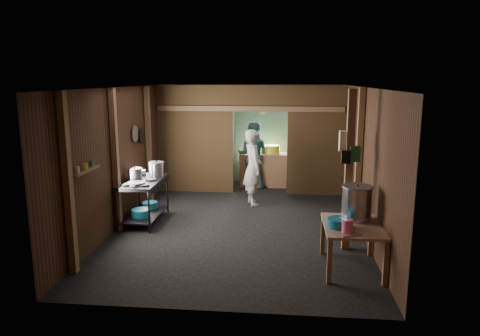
# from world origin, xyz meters

# --- Properties ---
(floor) EXTENTS (4.50, 7.00, 0.00)m
(floor) POSITION_xyz_m (0.00, 0.00, 0.00)
(floor) COLOR black
(floor) RESTS_ON ground
(ceiling) EXTENTS (4.50, 7.00, 0.00)m
(ceiling) POSITION_xyz_m (0.00, 0.00, 2.60)
(ceiling) COLOR #4E4D4B
(ceiling) RESTS_ON ground
(wall_back) EXTENTS (4.50, 0.00, 2.60)m
(wall_back) POSITION_xyz_m (0.00, 3.50, 1.30)
(wall_back) COLOR #482A19
(wall_back) RESTS_ON ground
(wall_front) EXTENTS (4.50, 0.00, 2.60)m
(wall_front) POSITION_xyz_m (0.00, -3.50, 1.30)
(wall_front) COLOR #482A19
(wall_front) RESTS_ON ground
(wall_left) EXTENTS (0.00, 7.00, 2.60)m
(wall_left) POSITION_xyz_m (-2.25, 0.00, 1.30)
(wall_left) COLOR #482A19
(wall_left) RESTS_ON ground
(wall_right) EXTENTS (0.00, 7.00, 2.60)m
(wall_right) POSITION_xyz_m (2.25, 0.00, 1.30)
(wall_right) COLOR #482A19
(wall_right) RESTS_ON ground
(partition_left) EXTENTS (1.85, 0.10, 2.60)m
(partition_left) POSITION_xyz_m (-1.32, 2.20, 1.30)
(partition_left) COLOR #423119
(partition_left) RESTS_ON floor
(partition_right) EXTENTS (1.35, 0.10, 2.60)m
(partition_right) POSITION_xyz_m (1.57, 2.20, 1.30)
(partition_right) COLOR #423119
(partition_right) RESTS_ON floor
(partition_header) EXTENTS (1.30, 0.10, 0.60)m
(partition_header) POSITION_xyz_m (0.25, 2.20, 2.30)
(partition_header) COLOR #423119
(partition_header) RESTS_ON wall_back
(turquoise_panel) EXTENTS (4.40, 0.06, 2.50)m
(turquoise_panel) POSITION_xyz_m (0.00, 3.44, 1.25)
(turquoise_panel) COLOR #84C9BC
(turquoise_panel) RESTS_ON wall_back
(back_counter) EXTENTS (1.20, 0.50, 0.85)m
(back_counter) POSITION_xyz_m (0.30, 2.95, 0.42)
(back_counter) COLOR brown
(back_counter) RESTS_ON floor
(wall_clock) EXTENTS (0.20, 0.03, 0.20)m
(wall_clock) POSITION_xyz_m (0.25, 3.40, 1.90)
(wall_clock) COLOR white
(wall_clock) RESTS_ON wall_back
(post_left_a) EXTENTS (0.10, 0.12, 2.60)m
(post_left_a) POSITION_xyz_m (-2.18, -2.60, 1.30)
(post_left_a) COLOR brown
(post_left_a) RESTS_ON floor
(post_left_b) EXTENTS (0.10, 0.12, 2.60)m
(post_left_b) POSITION_xyz_m (-2.18, -0.80, 1.30)
(post_left_b) COLOR brown
(post_left_b) RESTS_ON floor
(post_left_c) EXTENTS (0.10, 0.12, 2.60)m
(post_left_c) POSITION_xyz_m (-2.18, 1.20, 1.30)
(post_left_c) COLOR brown
(post_left_c) RESTS_ON floor
(post_right) EXTENTS (0.10, 0.12, 2.60)m
(post_right) POSITION_xyz_m (2.18, -0.20, 1.30)
(post_right) COLOR brown
(post_right) RESTS_ON floor
(post_free) EXTENTS (0.12, 0.12, 2.60)m
(post_free) POSITION_xyz_m (1.85, -1.30, 1.30)
(post_free) COLOR brown
(post_free) RESTS_ON floor
(cross_beam) EXTENTS (4.40, 0.12, 0.12)m
(cross_beam) POSITION_xyz_m (0.00, 2.15, 2.05)
(cross_beam) COLOR brown
(cross_beam) RESTS_ON wall_left
(pan_lid_big) EXTENTS (0.03, 0.34, 0.34)m
(pan_lid_big) POSITION_xyz_m (-2.21, 0.40, 1.65)
(pan_lid_big) COLOR gray
(pan_lid_big) RESTS_ON wall_left
(pan_lid_small) EXTENTS (0.03, 0.30, 0.30)m
(pan_lid_small) POSITION_xyz_m (-2.21, 0.80, 1.55)
(pan_lid_small) COLOR black
(pan_lid_small) RESTS_ON wall_left
(wall_shelf) EXTENTS (0.14, 0.80, 0.03)m
(wall_shelf) POSITION_xyz_m (-2.15, -2.10, 1.40)
(wall_shelf) COLOR brown
(wall_shelf) RESTS_ON wall_left
(jar_white) EXTENTS (0.07, 0.07, 0.10)m
(jar_white) POSITION_xyz_m (-2.15, -2.35, 1.47)
(jar_white) COLOR white
(jar_white) RESTS_ON wall_shelf
(jar_yellow) EXTENTS (0.08, 0.08, 0.10)m
(jar_yellow) POSITION_xyz_m (-2.15, -2.10, 1.47)
(jar_yellow) COLOR yellow
(jar_yellow) RESTS_ON wall_shelf
(jar_green) EXTENTS (0.06, 0.06, 0.10)m
(jar_green) POSITION_xyz_m (-2.15, -1.88, 1.47)
(jar_green) COLOR #226341
(jar_green) RESTS_ON wall_shelf
(bag_white) EXTENTS (0.22, 0.15, 0.32)m
(bag_white) POSITION_xyz_m (1.80, -1.22, 1.78)
(bag_white) COLOR white
(bag_white) RESTS_ON post_free
(bag_green) EXTENTS (0.16, 0.12, 0.24)m
(bag_green) POSITION_xyz_m (1.92, -1.36, 1.60)
(bag_green) COLOR #226341
(bag_green) RESTS_ON post_free
(bag_black) EXTENTS (0.14, 0.10, 0.20)m
(bag_black) POSITION_xyz_m (1.78, -1.38, 1.55)
(bag_black) COLOR black
(bag_black) RESTS_ON post_free
(gas_range) EXTENTS (0.72, 1.41, 0.83)m
(gas_range) POSITION_xyz_m (-1.88, -0.24, 0.42)
(gas_range) COLOR black
(gas_range) RESTS_ON floor
(prep_table) EXTENTS (0.83, 1.14, 0.67)m
(prep_table) POSITION_xyz_m (1.83, -2.08, 0.34)
(prep_table) COLOR tan
(prep_table) RESTS_ON floor
(stove_pot_large) EXTENTS (0.38, 0.38, 0.31)m
(stove_pot_large) POSITION_xyz_m (-1.71, 0.14, 0.97)
(stove_pot_large) COLOR #B1B1BF
(stove_pot_large) RESTS_ON gas_range
(stove_pot_med) EXTENTS (0.37, 0.37, 0.24)m
(stove_pot_med) POSITION_xyz_m (-2.05, -0.18, 0.93)
(stove_pot_med) COLOR #B1B1BF
(stove_pot_med) RESTS_ON gas_range
(stove_saucepan) EXTENTS (0.20, 0.20, 0.10)m
(stove_saucepan) POSITION_xyz_m (-2.05, 0.25, 0.88)
(stove_saucepan) COLOR #B1B1BF
(stove_saucepan) RESTS_ON gas_range
(frying_pan) EXTENTS (0.39, 0.58, 0.07)m
(frying_pan) POSITION_xyz_m (-1.88, -0.62, 0.86)
(frying_pan) COLOR gray
(frying_pan) RESTS_ON gas_range
(blue_tub_front) EXTENTS (0.36, 0.36, 0.15)m
(blue_tub_front) POSITION_xyz_m (-1.88, -0.43, 0.23)
(blue_tub_front) COLOR #177291
(blue_tub_front) RESTS_ON gas_range
(blue_tub_back) EXTENTS (0.31, 0.31, 0.12)m
(blue_tub_back) POSITION_xyz_m (-1.88, 0.15, 0.22)
(blue_tub_back) COLOR #177291
(blue_tub_back) RESTS_ON gas_range
(stock_pot) EXTENTS (0.53, 0.53, 0.54)m
(stock_pot) POSITION_xyz_m (1.91, -1.80, 0.92)
(stock_pot) COLOR #B1B1BF
(stock_pot) RESTS_ON prep_table
(wash_basin) EXTENTS (0.45, 0.45, 0.13)m
(wash_basin) POSITION_xyz_m (1.62, -2.20, 0.74)
(wash_basin) COLOR #177291
(wash_basin) RESTS_ON prep_table
(pink_bucket) EXTENTS (0.17, 0.17, 0.18)m
(pink_bucket) POSITION_xyz_m (1.70, -2.41, 0.76)
(pink_bucket) COLOR #ED5C96
(pink_bucket) RESTS_ON prep_table
(knife) EXTENTS (0.29, 0.14, 0.01)m
(knife) POSITION_xyz_m (1.75, -2.57, 0.68)
(knife) COLOR #B1B1BF
(knife) RESTS_ON prep_table
(yellow_tub) EXTENTS (0.39, 0.39, 0.22)m
(yellow_tub) POSITION_xyz_m (0.52, 2.95, 0.96)
(yellow_tub) COLOR yellow
(yellow_tub) RESTS_ON back_counter
(red_cup) EXTENTS (0.13, 0.13, 0.15)m
(red_cup) POSITION_xyz_m (-0.10, 2.95, 0.93)
(red_cup) COLOR #B02F2C
(red_cup) RESTS_ON back_counter
(cook) EXTENTS (0.59, 0.71, 1.67)m
(cook) POSITION_xyz_m (0.15, 1.19, 0.84)
(cook) COLOR silver
(cook) RESTS_ON floor
(worker_back) EXTENTS (0.92, 0.78, 1.68)m
(worker_back) POSITION_xyz_m (0.03, 2.81, 0.84)
(worker_back) COLOR #35696A
(worker_back) RESTS_ON floor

